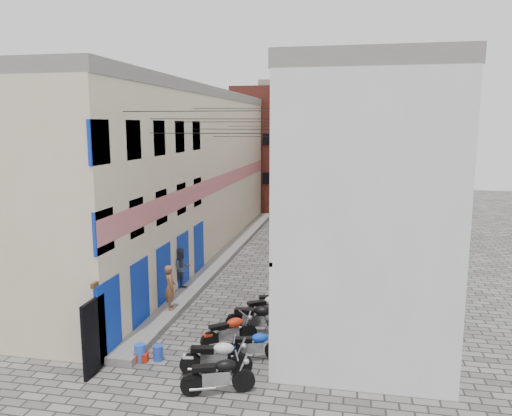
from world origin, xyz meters
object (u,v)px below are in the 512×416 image
Objects in this scene: motorcycle_d at (229,330)px; red_crate at (141,357)px; water_jug_near at (140,353)px; water_jug_far at (158,353)px; person_a at (170,287)px; motorcycle_b at (216,355)px; motorcycle_c at (254,344)px; person_b at (182,269)px; motorcycle_e at (256,317)px; motorcycle_f at (267,307)px; motorcycle_a at (218,373)px; motorcycle_g at (276,301)px.

red_crate is at bearing -95.27° from motorcycle_d.
water_jug_near is 1.12× the size of water_jug_far.
water_jug_near reaches higher than water_jug_far.
person_a is at bearing 104.98° from water_jug_far.
motorcycle_b is 1.41m from motorcycle_c.
person_b reaches higher than water_jug_far.
motorcycle_f is at bearing 167.92° from motorcycle_e.
motorcycle_a is 6.02m from person_a.
water_jug_near is at bearing -109.20° from motorcycle_b.
motorcycle_e is 1.07m from motorcycle_f.
water_jug_near is at bearing -56.95° from motorcycle_g.
motorcycle_e reaches higher than motorcycle_b.
person_b reaches higher than water_jug_near.
motorcycle_g is 3.89× the size of water_jug_far.
motorcycle_c is 0.86× the size of motorcycle_e.
water_jug_near is at bearing -74.04° from motorcycle_f.
person_a is (-2.94, 4.10, 0.49)m from motorcycle_b.
motorcycle_a is 3.99m from motorcycle_e.
red_crate is (-0.49, -0.14, -0.11)m from water_jug_far.
motorcycle_e reaches higher than red_crate.
motorcycle_g is 1.06× the size of person_b.
water_jug_near is at bearing -51.02° from motorcycle_e.
water_jug_near is (0.80, -5.99, -0.86)m from person_b.
motorcycle_b reaches higher than water_jug_near.
person_b reaches higher than motorcycle_a.
motorcycle_c is 2.99m from motorcycle_f.
motorcycle_b is 1.07× the size of motorcycle_d.
person_b is at bearing -162.95° from motorcycle_b.
motorcycle_g is at bearing 153.84° from motorcycle_a.
motorcycle_b is 3.91× the size of water_jug_near.
motorcycle_a is at bearing 8.28° from motorcycle_b.
motorcycle_c is at bearing 7.58° from motorcycle_e.
person_b reaches higher than motorcycle_f.
motorcycle_d is 3.15m from motorcycle_g.
motorcycle_g is 4.00m from person_a.
water_jug_far is (0.95, -3.56, -0.85)m from person_a.
motorcycle_d is 5.52m from person_b.
motorcycle_f is 1.18× the size of person_b.
motorcycle_f is 1.12× the size of motorcycle_g.
motorcycle_b is 2.56m from water_jug_near.
motorcycle_e is at bearing 172.30° from motorcycle_c.
motorcycle_c is 1.08× the size of person_a.
motorcycle_f is at bearing -34.45° from motorcycle_g.
motorcycle_b is 4.37× the size of water_jug_far.
motorcycle_e is at bearing 159.51° from motorcycle_b.
motorcycle_a is at bearing -173.24° from person_a.
person_b reaches higher than motorcycle_c.
red_crate is at bearing 0.00° from water_jug_near.
red_crate is (0.83, -5.99, -1.00)m from person_b.
motorcycle_b is at bearing -34.83° from motorcycle_d.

